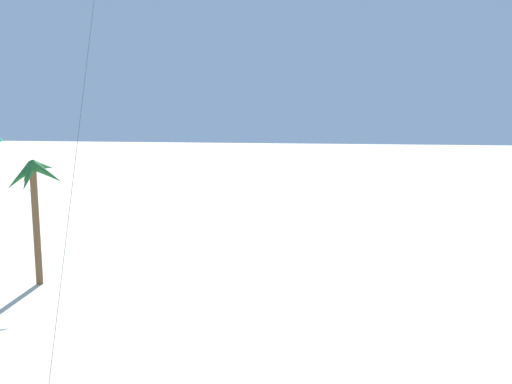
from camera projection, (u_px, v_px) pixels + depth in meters
palm_tree_2 at (34, 187)px, 32.88m from camera, size 3.32×3.66×7.40m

